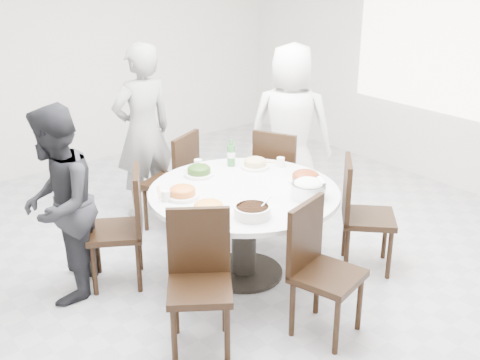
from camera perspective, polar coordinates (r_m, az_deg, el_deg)
floor at (r=5.28m, az=-1.74°, el=-7.31°), size 6.00×6.00×0.01m
wall_back at (r=7.33m, az=-16.59°, el=11.74°), size 6.00×0.01×2.80m
wall_right at (r=6.95m, az=18.53°, el=11.02°), size 0.01×6.00×2.80m
window at (r=6.92m, az=18.54°, el=11.82°), size 0.04×2.20×1.40m
dining_table at (r=4.86m, az=0.37°, el=-5.05°), size 1.50×1.50×0.75m
chair_ne at (r=5.77m, az=3.90°, el=0.48°), size 0.56×0.56×0.95m
chair_n at (r=5.66m, az=-6.70°, el=-0.06°), size 0.56×0.56×0.95m
chair_nw at (r=4.80m, az=-11.76°, el=-4.54°), size 0.58×0.58×0.95m
chair_sw at (r=3.97m, az=-3.85°, el=-10.03°), size 0.59×0.59×0.95m
chair_s at (r=4.15m, az=8.36°, el=-8.72°), size 0.51×0.51×0.95m
chair_se at (r=5.03m, az=12.11°, el=-3.30°), size 0.59×0.59×0.95m
diner_right at (r=5.95m, az=4.81°, el=4.85°), size 0.94×0.97×1.68m
diner_middle at (r=5.87m, az=-9.17°, el=4.53°), size 0.63×0.41×1.71m
diner_left at (r=4.63m, az=-16.88°, el=-2.30°), size 0.89×0.93×1.51m
dish_greens at (r=4.99m, az=-3.91°, el=0.76°), size 0.25×0.25×0.06m
dish_pale at (r=5.15m, az=1.44°, el=1.51°), size 0.24×0.24×0.07m
dish_orange at (r=4.57m, az=-5.48°, el=-1.26°), size 0.26×0.26×0.07m
dish_redbrown at (r=4.87m, az=6.24°, el=0.17°), size 0.28×0.28×0.07m
dish_tofu at (r=4.29m, az=-3.00°, el=-2.77°), size 0.27×0.27×0.07m
rice_bowl at (r=4.57m, az=6.49°, el=-1.01°), size 0.27×0.27×0.11m
soup_bowl at (r=4.24m, az=1.17°, el=-3.00°), size 0.26×0.26×0.08m
beverage_bottle at (r=5.17m, az=-0.84°, el=2.61°), size 0.07×0.07×0.24m
tea_cups at (r=5.15m, az=-3.81°, el=1.54°), size 0.07×0.07×0.08m
chopsticks at (r=5.24m, az=-4.19°, el=1.48°), size 0.24×0.04×0.01m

